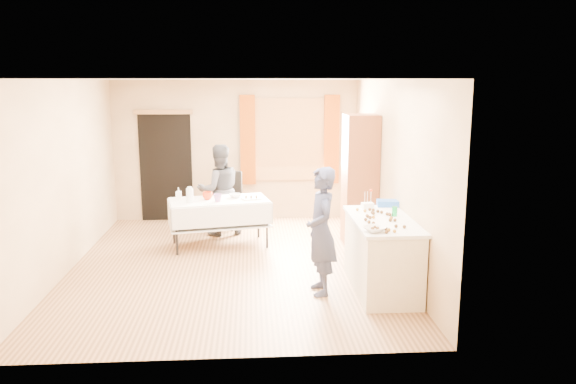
{
  "coord_description": "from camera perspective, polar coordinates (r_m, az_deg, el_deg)",
  "views": [
    {
      "loc": [
        0.28,
        -7.68,
        2.59
      ],
      "look_at": [
        0.79,
        0.0,
        1.05
      ],
      "focal_mm": 35.0,
      "sensor_mm": 36.0,
      "label": 1
    }
  ],
  "objects": [
    {
      "name": "girl",
      "position": [
        6.84,
        3.39,
        -3.99
      ],
      "size": [
        0.64,
        0.48,
        1.57
      ],
      "primitive_type": "imported",
      "rotation": [
        0.0,
        0.0,
        -1.48
      ],
      "color": "#262B4A",
      "rests_on": "floor"
    },
    {
      "name": "wall_left",
      "position": [
        8.19,
        -21.8,
        1.44
      ],
      "size": [
        0.02,
        5.5,
        2.6
      ],
      "primitive_type": "cube",
      "color": "tan",
      "rests_on": "floor"
    },
    {
      "name": "wall_back",
      "position": [
        10.52,
        -5.3,
        4.22
      ],
      "size": [
        4.5,
        0.02,
        2.6
      ],
      "primitive_type": "cube",
      "color": "tan",
      "rests_on": "floor"
    },
    {
      "name": "curtain_left",
      "position": [
        10.41,
        -4.11,
        5.27
      ],
      "size": [
        0.28,
        0.06,
        1.65
      ],
      "primitive_type": "cube",
      "color": "#8C3C09",
      "rests_on": "wall_back"
    },
    {
      "name": "party_table",
      "position": [
        8.92,
        -6.97,
        -2.68
      ],
      "size": [
        1.68,
        1.08,
        0.75
      ],
      "rotation": [
        0.0,
        0.0,
        0.2
      ],
      "color": "black",
      "rests_on": "floor"
    },
    {
      "name": "pitcher",
      "position": [
        8.68,
        -9.94,
        -0.35
      ],
      "size": [
        0.14,
        0.14,
        0.22
      ],
      "primitive_type": "cylinder",
      "rotation": [
        0.0,
        0.0,
        0.31
      ],
      "color": "silver",
      "rests_on": "party_table"
    },
    {
      "name": "cabinet",
      "position": [
        8.93,
        7.31,
        1.19
      ],
      "size": [
        0.5,
        0.6,
        2.07
      ],
      "primitive_type": "cube",
      "color": "brown",
      "rests_on": "floor"
    },
    {
      "name": "ceiling",
      "position": [
        7.68,
        -5.99,
        11.41
      ],
      "size": [
        4.5,
        5.5,
        0.02
      ],
      "primitive_type": "cube",
      "color": "white",
      "rests_on": "floor"
    },
    {
      "name": "window_frame",
      "position": [
        10.48,
        0.17,
        5.35
      ],
      "size": [
        1.32,
        0.06,
        1.52
      ],
      "primitive_type": "cube",
      "color": "olive",
      "rests_on": "wall_back"
    },
    {
      "name": "small_bowl",
      "position": [
        8.97,
        -5.37,
        -0.37
      ],
      "size": [
        0.25,
        0.25,
        0.06
      ],
      "primitive_type": "imported",
      "rotation": [
        0.0,
        0.0,
        -0.14
      ],
      "color": "white",
      "rests_on": "party_table"
    },
    {
      "name": "wall_right",
      "position": [
        8.04,
        10.54,
        1.89
      ],
      "size": [
        0.02,
        5.5,
        2.6
      ],
      "primitive_type": "cube",
      "color": "tan",
      "rests_on": "floor"
    },
    {
      "name": "woman",
      "position": [
        9.51,
        -6.99,
        0.2
      ],
      "size": [
        1.06,
        0.98,
        1.54
      ],
      "primitive_type": "imported",
      "rotation": [
        0.0,
        0.0,
        3.42
      ],
      "color": "black",
      "rests_on": "floor"
    },
    {
      "name": "door_lintel",
      "position": [
        10.51,
        -12.55,
        7.94
      ],
      "size": [
        1.05,
        0.06,
        0.08
      ],
      "primitive_type": "cube",
      "color": "olive",
      "rests_on": "wall_back"
    },
    {
      "name": "chair",
      "position": [
        10.04,
        -6.13,
        -1.95
      ],
      "size": [
        0.55,
        0.55,
        1.0
      ],
      "rotation": [
        0.0,
        0.0,
        -0.42
      ],
      "color": "black",
      "rests_on": "floor"
    },
    {
      "name": "cup_rainbow",
      "position": [
        8.69,
        -7.16,
        -0.6
      ],
      "size": [
        0.2,
        0.2,
        0.12
      ],
      "primitive_type": "imported",
      "rotation": [
        0.0,
        0.0,
        0.28
      ],
      "color": "red",
      "rests_on": "party_table"
    },
    {
      "name": "cup_red",
      "position": [
        8.87,
        -8.18,
        -0.38
      ],
      "size": [
        0.27,
        0.27,
        0.12
      ],
      "primitive_type": "imported",
      "rotation": [
        0.0,
        0.0,
        0.44
      ],
      "color": "red",
      "rests_on": "party_table"
    },
    {
      "name": "blue_basket",
      "position": [
        7.72,
        10.15,
        -1.12
      ],
      "size": [
        0.32,
        0.23,
        0.08
      ],
      "primitive_type": "cube",
      "rotation": [
        0.0,
        0.0,
        -0.11
      ],
      "color": "blue",
      "rests_on": "counter"
    },
    {
      "name": "wall_front",
      "position": [
        5.09,
        -6.8,
        -3.44
      ],
      "size": [
        4.5,
        0.02,
        2.6
      ],
      "primitive_type": "cube",
      "color": "tan",
      "rests_on": "floor"
    },
    {
      "name": "mixing_bowl",
      "position": [
        6.41,
        8.75,
        -3.74
      ],
      "size": [
        0.41,
        0.41,
        0.06
      ],
      "primitive_type": "imported",
      "rotation": [
        0.0,
        0.0,
        0.4
      ],
      "color": "white",
      "rests_on": "counter"
    },
    {
      "name": "cake_balls",
      "position": [
        6.88,
        9.28,
        -2.79
      ],
      "size": [
        0.42,
        1.15,
        0.04
      ],
      "color": "#3F2314",
      "rests_on": "counter"
    },
    {
      "name": "bottle",
      "position": [
        8.96,
        -11.05,
        -0.14
      ],
      "size": [
        0.09,
        0.09,
        0.19
      ],
      "primitive_type": "imported",
      "rotation": [
        0.0,
        0.0,
        -0.01
      ],
      "color": "white",
      "rests_on": "party_table"
    },
    {
      "name": "doorway",
      "position": [
        10.65,
        -12.29,
        2.47
      ],
      "size": [
        0.95,
        0.04,
        2.0
      ],
      "primitive_type": "cube",
      "color": "black",
      "rests_on": "floor"
    },
    {
      "name": "window_pane",
      "position": [
        10.47,
        0.18,
        5.34
      ],
      "size": [
        1.2,
        0.02,
        1.4
      ],
      "primitive_type": "cube",
      "color": "white",
      "rests_on": "wall_back"
    },
    {
      "name": "foam_block",
      "position": [
        7.52,
        8.08,
        -1.39
      ],
      "size": [
        0.16,
        0.12,
        0.08
      ],
      "primitive_type": "cube",
      "rotation": [
        0.0,
        0.0,
        0.16
      ],
      "color": "white",
      "rests_on": "counter"
    },
    {
      "name": "floor",
      "position": [
        8.11,
        -5.61,
        -7.43
      ],
      "size": [
        4.5,
        5.5,
        0.02
      ],
      "primitive_type": "cube",
      "color": "#9E7047",
      "rests_on": "ground"
    },
    {
      "name": "curtain_right",
      "position": [
        10.51,
        4.45,
        5.33
      ],
      "size": [
        0.28,
        0.06,
        1.65
      ],
      "primitive_type": "cube",
      "color": "#8C3C09",
      "rests_on": "wall_back"
    },
    {
      "name": "counter",
      "position": [
        7.13,
        9.51,
        -6.28
      ],
      "size": [
        0.74,
        1.56,
        0.91
      ],
      "color": "beige",
      "rests_on": "floor"
    },
    {
      "name": "pastry_tray",
      "position": [
        8.84,
        -3.75,
        -0.66
      ],
      "size": [
        0.33,
        0.27,
        0.02
      ],
      "primitive_type": "cube",
      "rotation": [
        0.0,
        0.0,
        0.3
      ],
      "color": "white",
      "rests_on": "party_table"
    },
    {
      "name": "soda_can",
      "position": [
        7.16,
        10.78,
        -1.95
      ],
      "size": [
        0.08,
        0.08,
        0.12
      ],
      "primitive_type": "cylinder",
      "rotation": [
        0.0,
        0.0,
        0.17
      ],
      "color": "green",
      "rests_on": "counter"
    }
  ]
}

